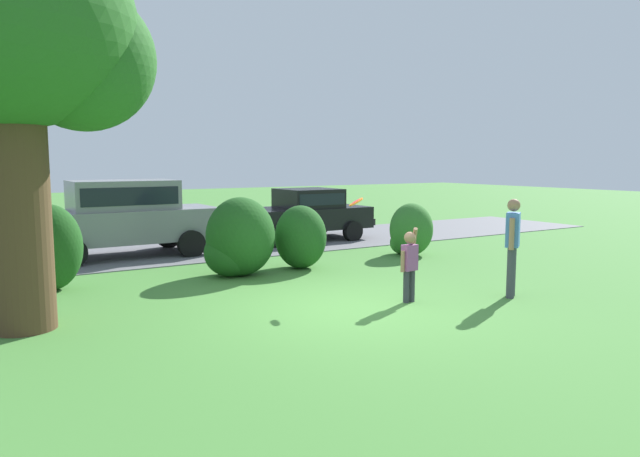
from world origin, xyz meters
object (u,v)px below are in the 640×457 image
Objects in this scene: child_thrower at (409,261)px; adult_onlooker at (512,242)px; oak_tree_large at (13,42)px; frisbee at (356,202)px; parked_sedan at (302,213)px; parked_suv at (124,214)px.

child_thrower is 1.92m from adult_onlooker.
frisbee is at bearing -8.54° from oak_tree_large.
adult_onlooker is (1.79, -0.65, 0.27)m from child_thrower.
frisbee is 2.83m from adult_onlooker.
parked_sedan reaches higher than child_thrower.
child_thrower is at bearing -67.22° from frisbee.
oak_tree_large is 4.46× the size of child_thrower.
parked_suv reaches higher than parked_sedan.
oak_tree_large is 3.30× the size of adult_onlooker.
child_thrower is (3.00, -7.36, -0.36)m from parked_suv.
oak_tree_large reaches higher than parked_suv.
parked_sedan is 0.94× the size of parked_suv.
parked_suv is 3.66× the size of child_thrower.
frisbee is (5.25, -0.79, -2.36)m from oak_tree_large.
frisbee is (-0.42, 0.99, 0.95)m from child_thrower.
adult_onlooker is at bearing -59.15° from parked_suv.
frisbee reaches higher than child_thrower.
parked_sedan is at bearing 86.55° from adult_onlooker.
parked_sedan is 5.30m from parked_suv.
oak_tree_large reaches higher than frisbee.
child_thrower is (5.67, -1.78, -3.31)m from oak_tree_large.
oak_tree_large is at bearing 171.46° from frisbee.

